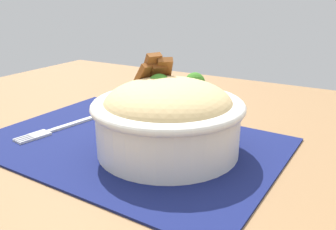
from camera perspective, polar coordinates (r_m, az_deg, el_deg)
name	(u,v)px	position (r m, az deg, el deg)	size (l,w,h in m)	color
table	(130,197)	(0.54, -6.17, -12.89)	(1.06, 0.94, 0.77)	olive
placemat	(132,143)	(0.51, -5.77, -4.49)	(0.41, 0.28, 0.00)	#11194C
bowl	(168,115)	(0.46, -0.01, -0.02)	(0.20, 0.20, 0.13)	silver
fork	(54,130)	(0.57, -17.77, -2.26)	(0.04, 0.14, 0.00)	silver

